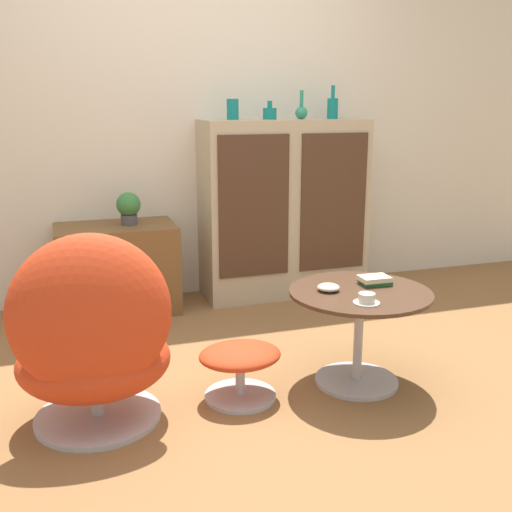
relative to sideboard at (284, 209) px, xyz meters
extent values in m
plane|color=olive|center=(-0.61, -1.36, -0.62)|extent=(12.00, 12.00, 0.00)
cube|color=silver|center=(-0.61, 0.24, 0.68)|extent=(6.40, 0.06, 2.60)
cube|color=tan|center=(0.00, 0.00, 0.00)|extent=(1.15, 0.41, 1.23)
cube|color=#472D1E|center=(-0.29, -0.21, 0.06)|extent=(0.48, 0.01, 0.94)
cube|color=#472D1E|center=(0.29, -0.21, 0.06)|extent=(0.48, 0.01, 0.94)
cube|color=brown|center=(-1.17, -0.03, -0.33)|extent=(0.76, 0.47, 0.58)
cylinder|color=beige|center=(-1.17, -0.27, -0.38)|extent=(0.22, 0.01, 0.22)
cylinder|color=#B7B7BC|center=(-1.41, -1.44, -0.61)|extent=(0.54, 0.54, 0.02)
cylinder|color=#B7B7BC|center=(-1.41, -1.44, -0.55)|extent=(0.06, 0.06, 0.09)
ellipsoid|color=red|center=(-1.41, -1.44, -0.35)|extent=(0.68, 0.58, 0.31)
ellipsoid|color=red|center=(-1.42, -1.56, -0.09)|extent=(0.67, 0.44, 0.69)
cylinder|color=#B7B7BC|center=(-0.76, -1.45, -0.61)|extent=(0.33, 0.33, 0.02)
cylinder|color=#B7B7BC|center=(-0.76, -1.45, -0.52)|extent=(0.04, 0.04, 0.15)
ellipsoid|color=red|center=(-0.76, -1.45, -0.40)|extent=(0.38, 0.33, 0.09)
cylinder|color=#B7B7BC|center=(-0.18, -1.48, -0.61)|extent=(0.41, 0.41, 0.02)
cylinder|color=#B7B7BC|center=(-0.18, -1.48, -0.38)|extent=(0.04, 0.04, 0.44)
cylinder|color=#472D1E|center=(-0.18, -1.48, -0.15)|extent=(0.68, 0.68, 0.02)
cylinder|color=#147A75|center=(-0.37, 0.00, 0.68)|extent=(0.08, 0.08, 0.13)
cylinder|color=#147A75|center=(-0.11, 0.00, 0.65)|extent=(0.09, 0.09, 0.08)
cylinder|color=#147A75|center=(-0.11, 0.00, 0.71)|extent=(0.03, 0.03, 0.05)
ellipsoid|color=#2D8E6B|center=(0.12, 0.00, 0.66)|extent=(0.08, 0.08, 0.08)
cylinder|color=#2D8E6B|center=(0.12, 0.00, 0.75)|extent=(0.03, 0.03, 0.11)
cylinder|color=#147A75|center=(0.36, 0.00, 0.69)|extent=(0.08, 0.08, 0.14)
cylinder|color=#147A75|center=(0.36, 0.00, 0.80)|extent=(0.03, 0.03, 0.09)
cylinder|color=#4C4C51|center=(-1.08, -0.03, -0.01)|extent=(0.11, 0.11, 0.07)
sphere|color=#387A3D|center=(-1.08, -0.03, 0.09)|extent=(0.16, 0.16, 0.16)
cylinder|color=silver|center=(-0.24, -1.66, -0.14)|extent=(0.12, 0.12, 0.01)
cylinder|color=silver|center=(-0.24, -1.66, -0.12)|extent=(0.07, 0.07, 0.05)
cube|color=#237038|center=(-0.05, -1.41, -0.13)|extent=(0.15, 0.12, 0.02)
cube|color=beige|center=(-0.06, -1.42, -0.11)|extent=(0.15, 0.11, 0.02)
ellipsoid|color=beige|center=(-0.32, -1.44, -0.12)|extent=(0.11, 0.11, 0.04)
camera|label=1|loc=(-1.50, -3.90, 0.72)|focal=42.00mm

